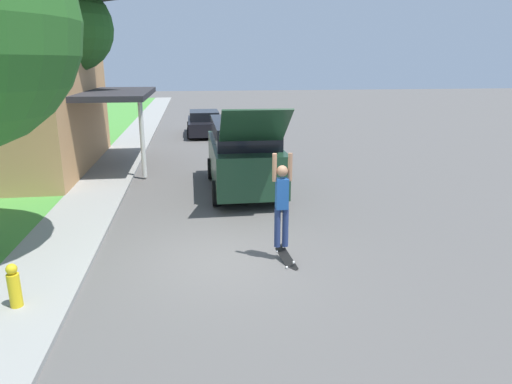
{
  "coord_description": "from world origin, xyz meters",
  "views": [
    {
      "loc": [
        -0.56,
        -9.03,
        4.03
      ],
      "look_at": [
        0.92,
        1.35,
        1.05
      ],
      "focal_mm": 32.0,
      "sensor_mm": 36.0,
      "label": 1
    }
  ],
  "objects_px": {
    "suv_parked": "(243,154)",
    "car_down_street": "(204,123)",
    "skateboarder": "(282,199)",
    "fire_hydrant": "(14,286)",
    "lawn_tree_far": "(70,29)",
    "skateboard": "(286,258)"
  },
  "relations": [
    {
      "from": "car_down_street",
      "to": "skateboard",
      "type": "distance_m",
      "value": 17.82
    },
    {
      "from": "skateboard",
      "to": "lawn_tree_far",
      "type": "bearing_deg",
      "value": 120.93
    },
    {
      "from": "lawn_tree_far",
      "to": "suv_parked",
      "type": "bearing_deg",
      "value": -37.3
    },
    {
      "from": "suv_parked",
      "to": "skateboarder",
      "type": "bearing_deg",
      "value": -88.39
    },
    {
      "from": "car_down_street",
      "to": "fire_hydrant",
      "type": "xyz_separation_m",
      "value": [
        -3.76,
        -19.01,
        -0.2
      ]
    },
    {
      "from": "lawn_tree_far",
      "to": "skateboarder",
      "type": "distance_m",
      "value": 12.51
    },
    {
      "from": "skateboarder",
      "to": "car_down_street",
      "type": "bearing_deg",
      "value": 93.36
    },
    {
      "from": "lawn_tree_far",
      "to": "skateboard",
      "type": "xyz_separation_m",
      "value": [
        6.23,
        -10.39,
        -5.11
      ]
    },
    {
      "from": "skateboard",
      "to": "fire_hydrant",
      "type": "xyz_separation_m",
      "value": [
        -4.86,
        -1.23,
        0.35
      ]
    },
    {
      "from": "car_down_street",
      "to": "skateboard",
      "type": "xyz_separation_m",
      "value": [
        1.1,
        -17.78,
        -0.55
      ]
    },
    {
      "from": "fire_hydrant",
      "to": "skateboard",
      "type": "bearing_deg",
      "value": 14.26
    },
    {
      "from": "skateboarder",
      "to": "skateboard",
      "type": "distance_m",
      "value": 1.23
    },
    {
      "from": "fire_hydrant",
      "to": "car_down_street",
      "type": "bearing_deg",
      "value": 78.82
    },
    {
      "from": "suv_parked",
      "to": "car_down_street",
      "type": "xyz_separation_m",
      "value": [
        -0.87,
        11.96,
        -0.54
      ]
    },
    {
      "from": "suv_parked",
      "to": "skateboarder",
      "type": "distance_m",
      "value": 5.59
    },
    {
      "from": "lawn_tree_far",
      "to": "suv_parked",
      "type": "xyz_separation_m",
      "value": [
        6.0,
        -4.57,
        -4.02
      ]
    },
    {
      "from": "fire_hydrant",
      "to": "lawn_tree_far",
      "type": "bearing_deg",
      "value": 96.72
    },
    {
      "from": "car_down_street",
      "to": "skateboard",
      "type": "height_order",
      "value": "car_down_street"
    },
    {
      "from": "suv_parked",
      "to": "skateboard",
      "type": "xyz_separation_m",
      "value": [
        0.22,
        -5.82,
        -1.09
      ]
    },
    {
      "from": "skateboarder",
      "to": "fire_hydrant",
      "type": "distance_m",
      "value": 5.08
    },
    {
      "from": "suv_parked",
      "to": "fire_hydrant",
      "type": "xyz_separation_m",
      "value": [
        -4.63,
        -7.05,
        -0.73
      ]
    },
    {
      "from": "skateboarder",
      "to": "fire_hydrant",
      "type": "xyz_separation_m",
      "value": [
        -4.79,
        -1.46,
        -0.86
      ]
    }
  ]
}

